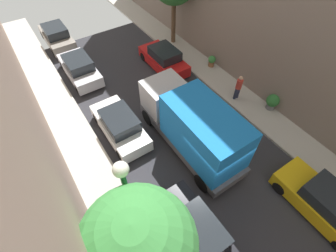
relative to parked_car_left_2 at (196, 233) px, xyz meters
The scene contains 15 objects.
ground 3.38m from the parked_car_left_2, 35.28° to the left, with size 32.00×32.00×0.00m, color #2D2D33.
sidewalk_left 3.06m from the parked_car_left_2, 140.29° to the left, with size 2.00×44.00×0.15m, color #B7B2A8.
sidewalk_right 7.96m from the parked_car_left_2, 13.93° to the left, with size 2.00×44.00×0.15m, color #B7B2A8.
parked_car_left_2 is the anchor object (origin of this frame).
parked_car_left_3 6.81m from the parked_car_left_2, 90.00° to the left, with size 1.78×4.20×1.57m.
parked_car_left_4 12.99m from the parked_car_left_2, 90.00° to the left, with size 1.78×4.20×1.57m.
parked_car_left_5 17.99m from the parked_car_left_2, 90.00° to the left, with size 1.78×4.20×1.57m.
parked_car_right_1 5.78m from the parked_car_left_2, 20.99° to the right, with size 1.78×4.20×1.57m.
parked_car_right_2 11.97m from the parked_car_left_2, 63.19° to the left, with size 1.78×4.20×1.57m.
delivery_truck 4.85m from the parked_car_left_2, 55.21° to the left, with size 2.26×6.60×3.38m.
pedestrian 9.06m from the parked_car_left_2, 35.71° to the left, with size 0.40×0.36×1.72m.
street_tree_0 4.48m from the parked_car_left_2, behind, with size 3.03×3.03×5.92m.
potted_plant_0 12.03m from the parked_car_left_2, 46.76° to the left, with size 0.52×0.52×0.82m.
potted_plant_3 9.15m from the parked_car_left_2, 22.15° to the left, with size 0.76×0.76×1.01m.
lamp_post 3.91m from the parked_car_left_2, 144.72° to the left, with size 0.44×0.44×5.67m.
Camera 1 is at (-5.36, -3.86, 11.03)m, focal length 26.35 mm.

